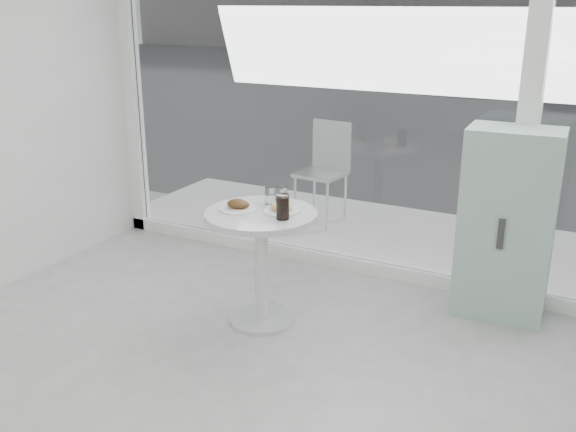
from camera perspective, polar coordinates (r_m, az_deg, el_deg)
The scene contains 12 objects.
storefront at distance 4.65m, azimuth 10.83°, elevation 14.22°, with size 5.00×0.14×3.00m.
main_table at distance 4.14m, azimuth -2.39°, elevation -2.52°, with size 0.72×0.72×0.77m.
patio_deck at distance 5.79m, azimuth 11.50°, elevation -2.14°, with size 5.60×1.60×0.05m, color white.
street at distance 17.61m, azimuth 23.24°, elevation 10.51°, with size 40.00×24.00×0.00m, color #3D3D3D.
mint_cabinet at distance 4.47m, azimuth 18.86°, elevation -0.70°, with size 0.61×0.43×1.28m.
patio_chair at distance 6.01m, azimuth 3.34°, elevation 4.53°, with size 0.44×0.44×0.94m.
car_white at distance 16.37m, azimuth 20.92°, elevation 12.78°, with size 1.67×4.15×1.41m, color silver.
plate_fritter at distance 4.11m, azimuth -4.42°, elevation 0.90°, with size 0.24×0.24×0.07m.
plate_donut at distance 4.06m, azimuth -0.58°, elevation 0.67°, with size 0.23×0.23×0.06m.
water_tumbler_a at distance 4.21m, azimuth -1.59°, elevation 1.75°, with size 0.07×0.07×0.12m.
water_tumbler_b at distance 4.17m, azimuth -0.62°, elevation 1.68°, with size 0.08×0.08×0.13m.
cola_glass at distance 3.91m, azimuth -0.47°, elevation 0.78°, with size 0.08×0.08×0.16m.
Camera 1 is at (1.45, -1.43, 2.05)m, focal length 40.00 mm.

